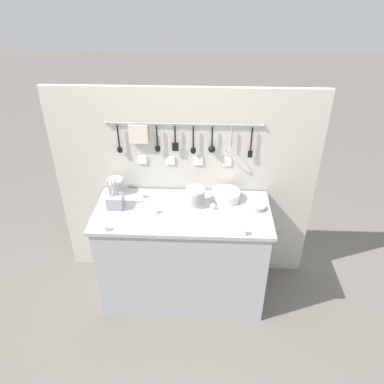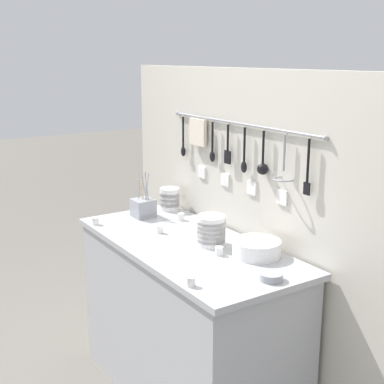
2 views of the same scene
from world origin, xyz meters
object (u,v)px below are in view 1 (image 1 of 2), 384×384
object	(u,v)px
plate_stack	(226,195)
cutlery_caddy	(115,201)
cup_edge_near	(213,207)
steel_mixing_bowl	(259,208)
cup_back_left	(156,211)
cup_mid_row	(106,228)
bowl_stack_tall_left	(116,186)
bowl_stack_nested_right	(195,197)
cup_back_right	(142,195)
cup_centre	(245,232)

from	to	relation	value
plate_stack	cutlery_caddy	bearing A→B (deg)	-170.15
cup_edge_near	steel_mixing_bowl	bearing A→B (deg)	2.33
cutlery_caddy	cup_back_left	distance (m)	0.33
plate_stack	cup_mid_row	world-z (taller)	plate_stack
bowl_stack_tall_left	steel_mixing_bowl	size ratio (longest dim) A/B	1.35
plate_stack	cup_mid_row	size ratio (longest dim) A/B	5.50
bowl_stack_nested_right	cup_back_left	size ratio (longest dim) A/B	3.65
cup_back_right	bowl_stack_tall_left	bearing A→B (deg)	165.82
steel_mixing_bowl	cup_mid_row	distance (m)	1.16
cutlery_caddy	cup_edge_near	bearing A→B (deg)	0.38
steel_mixing_bowl	cutlery_caddy	world-z (taller)	cutlery_caddy
cup_back_right	cup_edge_near	world-z (taller)	same
cup_back_right	cup_back_left	world-z (taller)	same
cup_mid_row	cup_centre	bearing A→B (deg)	0.00
cup_mid_row	cutlery_caddy	bearing A→B (deg)	88.63
steel_mixing_bowl	cutlery_caddy	size ratio (longest dim) A/B	0.37
cup_mid_row	bowl_stack_tall_left	bearing A→B (deg)	93.57
bowl_stack_tall_left	cup_back_left	bearing A→B (deg)	-37.31
bowl_stack_nested_right	steel_mixing_bowl	size ratio (longest dim) A/B	1.50
steel_mixing_bowl	cup_edge_near	distance (m)	0.36
bowl_stack_tall_left	cup_mid_row	distance (m)	0.51
cup_mid_row	bowl_stack_nested_right	bearing A→B (deg)	29.39
cup_edge_near	cup_back_left	bearing A→B (deg)	-170.36
cutlery_caddy	plate_stack	bearing A→B (deg)	9.85
bowl_stack_tall_left	steel_mixing_bowl	distance (m)	1.17
bowl_stack_tall_left	cup_centre	distance (m)	1.14
cup_centre	bowl_stack_nested_right	bearing A→B (deg)	135.72
bowl_stack_nested_right	steel_mixing_bowl	xyz separation A→B (m)	(0.49, -0.04, -0.06)
plate_stack	cup_back_right	xyz separation A→B (m)	(-0.67, -0.00, -0.02)
steel_mixing_bowl	cup_centre	bearing A→B (deg)	-112.52
bowl_stack_nested_right	cup_edge_near	xyz separation A→B (m)	(0.14, -0.05, -0.06)
bowl_stack_nested_right	cup_back_left	distance (m)	0.33
cup_centre	cup_edge_near	world-z (taller)	same
plate_stack	steel_mixing_bowl	bearing A→B (deg)	-27.03
cup_back_right	cup_back_left	size ratio (longest dim) A/B	1.00
bowl_stack_nested_right	cup_mid_row	size ratio (longest dim) A/B	3.65
cup_centre	cup_back_left	bearing A→B (deg)	160.89
bowl_stack_nested_right	bowl_stack_tall_left	world-z (taller)	bowl_stack_nested_right
steel_mixing_bowl	cutlery_caddy	distance (m)	1.11
bowl_stack_nested_right	cup_mid_row	xyz separation A→B (m)	(-0.63, -0.35, -0.06)
bowl_stack_nested_right	steel_mixing_bowl	world-z (taller)	bowl_stack_nested_right
bowl_stack_nested_right	steel_mixing_bowl	bearing A→B (deg)	-4.07
steel_mixing_bowl	cup_edge_near	size ratio (longest dim) A/B	2.44
cup_centre	cup_mid_row	xyz separation A→B (m)	(-0.99, 0.00, 0.00)
cutlery_caddy	cup_back_right	world-z (taller)	cutlery_caddy
cup_back_left	bowl_stack_tall_left	bearing A→B (deg)	142.69
bowl_stack_nested_right	cup_back_left	world-z (taller)	bowl_stack_nested_right
plate_stack	cup_centre	distance (m)	0.46
bowl_stack_nested_right	cup_back_right	distance (m)	0.45
cup_back_right	cup_back_left	xyz separation A→B (m)	(0.13, -0.22, 0.00)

